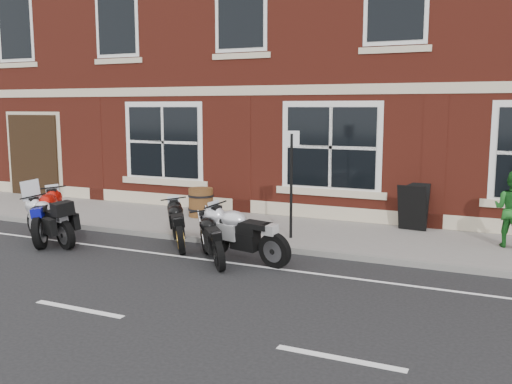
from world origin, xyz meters
TOP-DOWN VIEW (x-y plane):
  - ground at (0.00, 0.00)m, footprint 80.00×80.00m
  - sidewalk at (0.00, 3.00)m, footprint 30.00×3.00m
  - kerb at (0.00, 1.42)m, footprint 30.00×0.16m
  - pub_building at (0.00, 10.50)m, footprint 24.00×12.00m
  - moto_touring_silver at (-3.48, -0.01)m, footprint 1.98×0.86m
  - moto_sport_red at (-3.68, 0.23)m, footprint 1.29×2.04m
  - moto_sport_black at (-0.74, 0.96)m, footprint 1.25×1.67m
  - moto_sport_silver at (1.01, 0.47)m, footprint 2.16×0.68m
  - moto_naked_black at (0.51, 0.18)m, footprint 1.31×1.52m
  - pedestrian_right at (5.74, 3.31)m, footprint 0.94×0.85m
  - a_board_sign at (3.63, 4.20)m, footprint 0.69×0.50m
  - barrel_planter at (-1.70, 3.52)m, footprint 0.67×0.67m
  - parking_sign at (1.34, 2.20)m, footprint 0.32×0.12m

SIDE VIEW (x-z plane):
  - ground at x=0.00m, z-range 0.00..0.00m
  - sidewalk at x=0.00m, z-range 0.00..0.12m
  - kerb at x=0.00m, z-range 0.00..0.12m
  - moto_naked_black at x=0.51m, z-range 0.06..0.91m
  - barrel_planter at x=-1.70m, z-range 0.12..0.87m
  - moto_sport_black at x=-0.74m, z-range 0.07..0.95m
  - moto_touring_silver at x=-3.48m, z-range -0.13..1.23m
  - moto_sport_silver at x=1.01m, z-range 0.07..1.06m
  - moto_sport_red at x=-3.68m, z-range 0.08..1.11m
  - a_board_sign at x=3.63m, z-range 0.12..1.20m
  - pedestrian_right at x=5.74m, z-range 0.12..1.69m
  - parking_sign at x=1.34m, z-range 0.30..2.65m
  - pub_building at x=0.00m, z-range 0.00..12.00m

